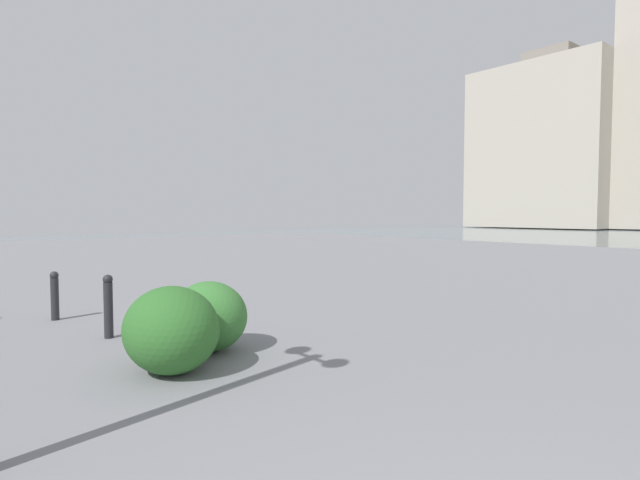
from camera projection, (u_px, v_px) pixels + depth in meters
name	position (u px, v px, depth m)	size (l,w,h in m)	color
building_highrise	(550.00, 148.00, 64.43)	(16.98, 13.13, 22.52)	#B2A899
bollard_near	(108.00, 305.00, 6.78)	(0.13, 0.13, 0.87)	#232328
bollard_mid	(55.00, 295.00, 7.93)	(0.13, 0.13, 0.78)	#232328
shrub_low	(171.00, 330.00, 5.28)	(1.09, 0.98, 0.93)	#2D6628
shrub_round	(209.00, 316.00, 6.15)	(1.01, 0.91, 0.86)	#387533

